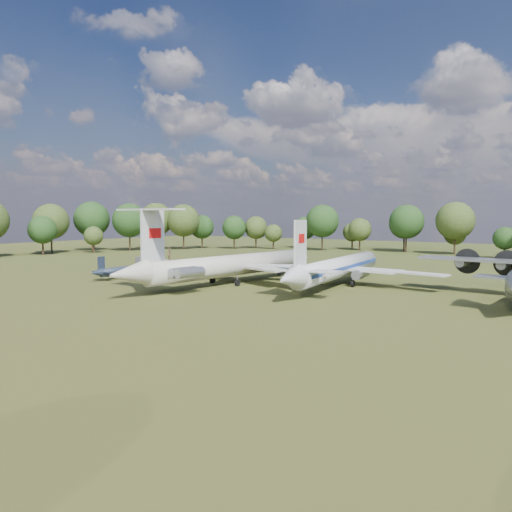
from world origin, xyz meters
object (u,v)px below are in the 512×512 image
Objects in this scene: tu104_jet at (339,271)px; person_on_il62 at (170,254)px; small_prop_northwest at (155,270)px; il62_airliner at (232,269)px; small_prop_west at (121,272)px.

person_on_il62 is (-16.40, -21.30, 3.45)m from tu104_jet.
small_prop_northwest is 22.93m from person_on_il62.
il62_airliner is 21.41m from small_prop_west.
il62_airliner is 18.93m from small_prop_northwest.
small_prop_west is at bearing -164.94° from tu104_jet.
il62_airliner is 13.63m from person_on_il62.
person_on_il62 is (17.63, -13.87, 4.73)m from small_prop_northwest.
il62_airliner is 1.08× the size of tu104_jet.
tu104_jet is at bearing 16.21° from small_prop_west.
il62_airliner is at bearing -5.16° from small_prop_northwest.
small_prop_west is (-35.77, -13.85, -1.18)m from tu104_jet.
tu104_jet is 3.12× the size of small_prop_west.
small_prop_northwest is at bearing 69.93° from small_prop_west.
small_prop_west is (-20.60, -5.71, -1.31)m from il62_airliner.
il62_airliner is 3.73× the size of small_prop_northwest.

